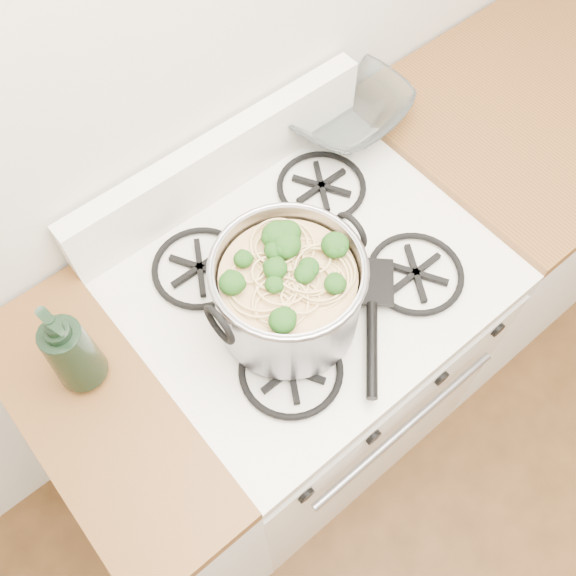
# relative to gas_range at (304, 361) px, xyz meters

# --- Properties ---
(gas_range) EXTENTS (0.76, 0.66, 0.92)m
(gas_range) POSITION_rel_gas_range_xyz_m (0.00, 0.00, 0.00)
(gas_range) COLOR white
(gas_range) RESTS_ON ground
(counter_left) EXTENTS (0.25, 0.65, 0.92)m
(counter_left) POSITION_rel_gas_range_xyz_m (-0.51, 0.00, 0.02)
(counter_left) COLOR silver
(counter_left) RESTS_ON ground
(counter_right) EXTENTS (1.00, 0.65, 0.92)m
(counter_right) POSITION_rel_gas_range_xyz_m (0.88, 0.00, 0.02)
(counter_right) COLOR silver
(counter_right) RESTS_ON ground
(stock_pot) EXTENTS (0.32, 0.29, 0.19)m
(stock_pot) POSITION_rel_gas_range_xyz_m (-0.10, -0.06, 0.58)
(stock_pot) COLOR gray
(stock_pot) RESTS_ON gas_range
(spatula) EXTENTS (0.42, 0.42, 0.02)m
(spatula) POSITION_rel_gas_range_xyz_m (0.08, -0.11, 0.50)
(spatula) COLOR black
(spatula) RESTS_ON gas_range
(glass_bowl) EXTENTS (0.14, 0.14, 0.03)m
(glass_bowl) POSITION_rel_gas_range_xyz_m (0.33, 0.28, 0.50)
(glass_bowl) COLOR white
(glass_bowl) RESTS_ON gas_range
(bottle) EXTENTS (0.10, 0.10, 0.24)m
(bottle) POSITION_rel_gas_range_xyz_m (-0.48, 0.09, 0.60)
(bottle) COLOR black
(bottle) RESTS_ON counter_left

